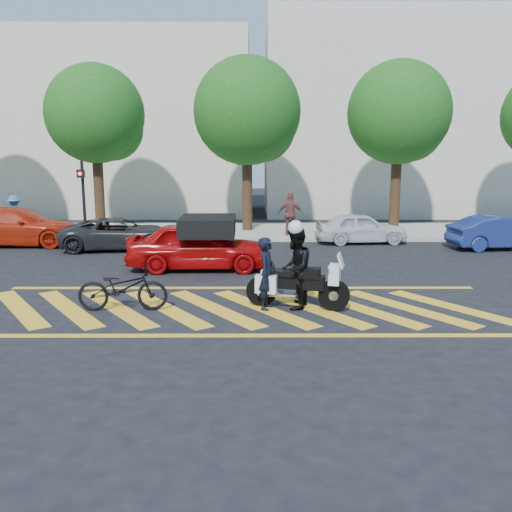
{
  "coord_description": "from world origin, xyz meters",
  "views": [
    {
      "loc": [
        0.31,
        -11.85,
        3.42
      ],
      "look_at": [
        0.35,
        0.83,
        1.05
      ],
      "focal_mm": 38.0,
      "sensor_mm": 36.0,
      "label": 1
    }
  ],
  "objects_px": {
    "red_convertible": "(198,246)",
    "officer_moto": "(295,268)",
    "parked_mid_left": "(119,234)",
    "parked_right": "(501,233)",
    "officer_bike": "(267,274)",
    "parked_mid_right": "(361,228)",
    "bicycle": "(123,288)",
    "parked_left": "(16,227)",
    "police_motorcycle": "(296,284)"
  },
  "relations": [
    {
      "from": "officer_bike",
      "to": "parked_left",
      "type": "distance_m",
      "value": 12.87
    },
    {
      "from": "parked_mid_left",
      "to": "parked_right",
      "type": "xyz_separation_m",
      "value": [
        14.02,
        0.0,
        0.04
      ]
    },
    {
      "from": "red_convertible",
      "to": "parked_right",
      "type": "bearing_deg",
      "value": -72.77
    },
    {
      "from": "police_motorcycle",
      "to": "parked_mid_left",
      "type": "bearing_deg",
      "value": 141.43
    },
    {
      "from": "parked_left",
      "to": "officer_bike",
      "type": "bearing_deg",
      "value": -133.87
    },
    {
      "from": "bicycle",
      "to": "parked_mid_right",
      "type": "relative_size",
      "value": 0.56
    },
    {
      "from": "police_motorcycle",
      "to": "parked_right",
      "type": "xyz_separation_m",
      "value": [
        8.12,
        7.78,
        0.05
      ]
    },
    {
      "from": "police_motorcycle",
      "to": "parked_mid_right",
      "type": "xyz_separation_m",
      "value": [
        3.26,
        9.18,
        0.04
      ]
    },
    {
      "from": "bicycle",
      "to": "officer_moto",
      "type": "distance_m",
      "value": 3.87
    },
    {
      "from": "parked_mid_right",
      "to": "parked_left",
      "type": "bearing_deg",
      "value": 87.54
    },
    {
      "from": "parked_mid_left",
      "to": "parked_mid_right",
      "type": "height_order",
      "value": "parked_mid_right"
    },
    {
      "from": "parked_mid_right",
      "to": "officer_moto",
      "type": "bearing_deg",
      "value": 155.92
    },
    {
      "from": "parked_left",
      "to": "parked_mid_right",
      "type": "bearing_deg",
      "value": -88.78
    },
    {
      "from": "bicycle",
      "to": "police_motorcycle",
      "type": "xyz_separation_m",
      "value": [
        3.86,
        0.18,
        0.05
      ]
    },
    {
      "from": "parked_mid_left",
      "to": "parked_right",
      "type": "height_order",
      "value": "parked_right"
    },
    {
      "from": "officer_moto",
      "to": "bicycle",
      "type": "bearing_deg",
      "value": -73.22
    },
    {
      "from": "parked_mid_right",
      "to": "red_convertible",
      "type": "bearing_deg",
      "value": 125.49
    },
    {
      "from": "red_convertible",
      "to": "officer_bike",
      "type": "bearing_deg",
      "value": -156.45
    },
    {
      "from": "police_motorcycle",
      "to": "officer_moto",
      "type": "xyz_separation_m",
      "value": [
        -0.02,
        -0.01,
        0.36
      ]
    },
    {
      "from": "parked_left",
      "to": "parked_mid_right",
      "type": "relative_size",
      "value": 1.42
    },
    {
      "from": "officer_bike",
      "to": "parked_right",
      "type": "xyz_separation_m",
      "value": [
        8.78,
        7.86,
        -0.2
      ]
    },
    {
      "from": "officer_moto",
      "to": "parked_mid_right",
      "type": "height_order",
      "value": "officer_moto"
    },
    {
      "from": "bicycle",
      "to": "parked_mid_right",
      "type": "distance_m",
      "value": 11.76
    },
    {
      "from": "bicycle",
      "to": "parked_right",
      "type": "distance_m",
      "value": 14.38
    },
    {
      "from": "officer_moto",
      "to": "red_convertible",
      "type": "distance_m",
      "value": 5.0
    },
    {
      "from": "parked_left",
      "to": "parked_right",
      "type": "bearing_deg",
      "value": -93.73
    },
    {
      "from": "police_motorcycle",
      "to": "parked_mid_left",
      "type": "xyz_separation_m",
      "value": [
        -5.9,
        7.78,
        0.02
      ]
    },
    {
      "from": "red_convertible",
      "to": "officer_moto",
      "type": "bearing_deg",
      "value": -149.48
    },
    {
      "from": "officer_bike",
      "to": "parked_left",
      "type": "height_order",
      "value": "officer_bike"
    },
    {
      "from": "officer_moto",
      "to": "parked_mid_left",
      "type": "relative_size",
      "value": 0.44
    },
    {
      "from": "officer_moto",
      "to": "red_convertible",
      "type": "height_order",
      "value": "officer_moto"
    },
    {
      "from": "officer_bike",
      "to": "police_motorcycle",
      "type": "relative_size",
      "value": 0.7
    },
    {
      "from": "officer_bike",
      "to": "parked_right",
      "type": "height_order",
      "value": "officer_bike"
    },
    {
      "from": "bicycle",
      "to": "officer_bike",
      "type": "bearing_deg",
      "value": -90.63
    },
    {
      "from": "police_motorcycle",
      "to": "red_convertible",
      "type": "distance_m",
      "value": 5.0
    },
    {
      "from": "bicycle",
      "to": "parked_mid_left",
      "type": "xyz_separation_m",
      "value": [
        -2.04,
        7.96,
        0.06
      ]
    },
    {
      "from": "parked_mid_left",
      "to": "red_convertible",
      "type": "bearing_deg",
      "value": -144.49
    },
    {
      "from": "officer_bike",
      "to": "red_convertible",
      "type": "distance_m",
      "value": 4.75
    },
    {
      "from": "officer_moto",
      "to": "parked_right",
      "type": "xyz_separation_m",
      "value": [
        8.14,
        7.79,
        -0.31
      ]
    },
    {
      "from": "officer_bike",
      "to": "parked_mid_left",
      "type": "xyz_separation_m",
      "value": [
        -5.25,
        7.86,
        -0.24
      ]
    },
    {
      "from": "bicycle",
      "to": "parked_left",
      "type": "bearing_deg",
      "value": 32.37
    },
    {
      "from": "officer_moto",
      "to": "parked_mid_right",
      "type": "xyz_separation_m",
      "value": [
        3.27,
        9.19,
        -0.32
      ]
    },
    {
      "from": "bicycle",
      "to": "red_convertible",
      "type": "xyz_separation_m",
      "value": [
        1.23,
        4.43,
        0.21
      ]
    },
    {
      "from": "bicycle",
      "to": "officer_moto",
      "type": "xyz_separation_m",
      "value": [
        3.84,
        0.17,
        0.41
      ]
    },
    {
      "from": "officer_moto",
      "to": "red_convertible",
      "type": "bearing_deg",
      "value": -134.26
    },
    {
      "from": "police_motorcycle",
      "to": "red_convertible",
      "type": "height_order",
      "value": "red_convertible"
    },
    {
      "from": "bicycle",
      "to": "parked_left",
      "type": "height_order",
      "value": "parked_left"
    },
    {
      "from": "officer_moto",
      "to": "parked_right",
      "type": "bearing_deg",
      "value": 148.01
    },
    {
      "from": "officer_bike",
      "to": "parked_mid_right",
      "type": "height_order",
      "value": "officer_bike"
    },
    {
      "from": "bicycle",
      "to": "officer_moto",
      "type": "relative_size",
      "value": 1.07
    }
  ]
}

